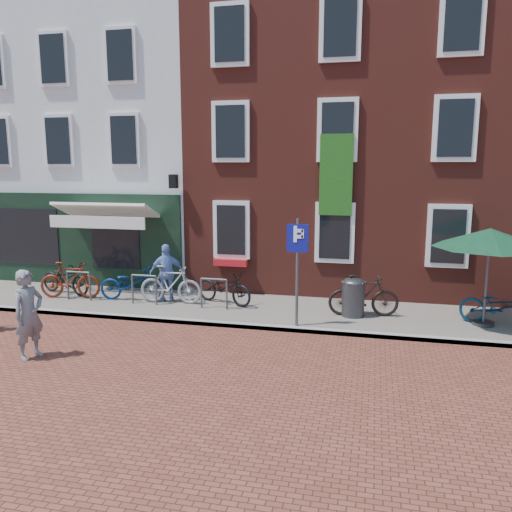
% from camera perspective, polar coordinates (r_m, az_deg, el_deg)
% --- Properties ---
extents(ground, '(80.00, 80.00, 0.00)m').
position_cam_1_polar(ground, '(12.89, -8.43, -7.50)').
color(ground, brown).
extents(sidewalk, '(24.00, 3.00, 0.10)m').
position_cam_1_polar(sidewalk, '(13.93, -2.31, -5.84)').
color(sidewalk, slate).
rests_on(sidewalk, ground).
extents(building_stucco, '(8.00, 8.00, 9.00)m').
position_cam_1_polar(building_stucco, '(20.77, -14.69, 11.48)').
color(building_stucco, silver).
rests_on(building_stucco, ground).
extents(building_brick_mid, '(6.00, 8.00, 10.00)m').
position_cam_1_polar(building_brick_mid, '(18.63, 5.25, 13.50)').
color(building_brick_mid, maroon).
rests_on(building_brick_mid, ground).
extents(building_brick_right, '(6.00, 8.00, 10.00)m').
position_cam_1_polar(building_brick_right, '(18.77, 24.19, 12.66)').
color(building_brick_right, maroon).
rests_on(building_brick_right, ground).
extents(litter_bin, '(0.57, 0.57, 1.05)m').
position_cam_1_polar(litter_bin, '(13.18, 10.75, -4.28)').
color(litter_bin, '#3C3B3E').
rests_on(litter_bin, sidewalk).
extents(parking_sign, '(0.50, 0.08, 2.56)m').
position_cam_1_polar(parking_sign, '(11.96, 4.61, 0.07)').
color(parking_sign, '#4C4C4F').
rests_on(parking_sign, sidewalk).
extents(parasol, '(2.62, 2.62, 2.43)m').
position_cam_1_polar(parasol, '(13.08, 24.57, 2.21)').
color(parasol, '#4C4C4F').
rests_on(parasol, sidewalk).
extents(woman, '(0.60, 0.76, 1.82)m').
position_cam_1_polar(woman, '(11.33, -23.93, -5.93)').
color(woman, slate).
rests_on(woman, ground).
extents(cafe_person, '(1.03, 0.74, 1.62)m').
position_cam_1_polar(cafe_person, '(14.49, -9.86, -1.86)').
color(cafe_person, '#7293D3').
rests_on(cafe_person, sidewalk).
extents(bicycle_0, '(1.91, 1.06, 0.95)m').
position_cam_1_polar(bicycle_0, '(16.19, -20.42, -2.31)').
color(bicycle_0, black).
rests_on(bicycle_0, sidewalk).
extents(bicycle_1, '(1.82, 0.79, 1.06)m').
position_cam_1_polar(bicycle_1, '(15.62, -19.96, -2.52)').
color(bicycle_1, '#611F0F').
rests_on(bicycle_1, sidewalk).
extents(bicycle_2, '(1.86, 0.81, 0.95)m').
position_cam_1_polar(bicycle_2, '(14.88, -13.70, -3.01)').
color(bicycle_2, '#062155').
rests_on(bicycle_2, sidewalk).
extents(bicycle_3, '(1.77, 0.56, 1.06)m').
position_cam_1_polar(bicycle_3, '(14.35, -9.46, -3.12)').
color(bicycle_3, gray).
rests_on(bicycle_3, sidewalk).
extents(bicycle_4, '(1.91, 1.27, 0.95)m').
position_cam_1_polar(bicycle_4, '(14.12, -3.55, -3.43)').
color(bicycle_4, black).
rests_on(bicycle_4, sidewalk).
extents(bicycle_5, '(1.81, 0.74, 1.06)m').
position_cam_1_polar(bicycle_5, '(13.23, 11.85, -4.33)').
color(bicycle_5, black).
rests_on(bicycle_5, sidewalk).
extents(bicycle_6, '(1.92, 1.25, 0.95)m').
position_cam_1_polar(bicycle_6, '(13.40, 25.45, -5.15)').
color(bicycle_6, '#082D49').
rests_on(bicycle_6, sidewalk).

